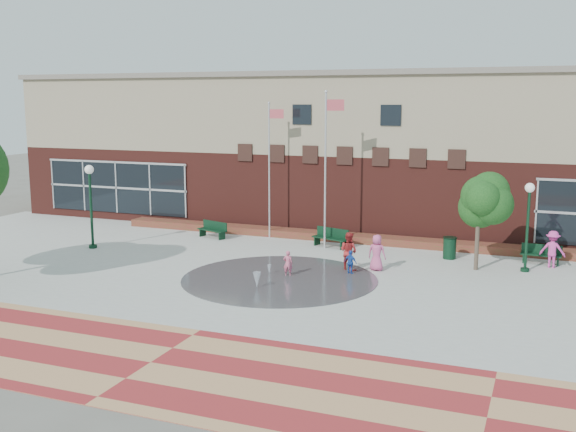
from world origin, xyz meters
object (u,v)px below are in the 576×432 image
(flagpole_left, at_px, (270,163))
(trash_can, at_px, (450,248))
(bench_left, at_px, (212,233))
(flagpole_right, at_px, (326,161))
(child_splash, at_px, (288,263))

(flagpole_left, height_order, trash_can, flagpole_left)
(flagpole_left, relative_size, bench_left, 3.91)
(flagpole_left, bearing_deg, flagpole_right, -32.45)
(bench_left, xyz_separation_m, trash_can, (13.00, -0.24, 0.25))
(flagpole_left, xyz_separation_m, flagpole_right, (3.74, -1.47, 0.34))
(child_splash, bearing_deg, flagpole_right, -101.09)
(flagpole_right, xyz_separation_m, child_splash, (0.22, -5.90, -3.95))
(flagpole_right, bearing_deg, flagpole_left, 141.07)
(bench_left, bearing_deg, flagpole_right, 17.01)
(flagpole_right, relative_size, bench_left, 4.21)
(flagpole_right, distance_m, child_splash, 7.10)
(flagpole_right, height_order, child_splash, flagpole_right)
(flagpole_left, xyz_separation_m, bench_left, (-2.94, -1.30, -3.88))
(bench_left, bearing_deg, child_splash, -22.81)
(flagpole_left, xyz_separation_m, child_splash, (3.96, -7.37, -3.61))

